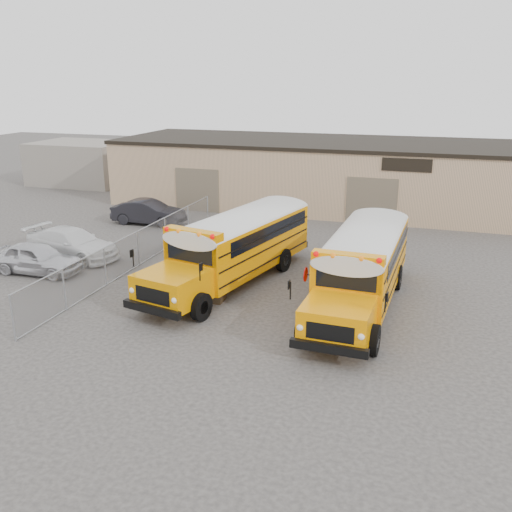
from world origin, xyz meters
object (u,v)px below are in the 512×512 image
(school_bus_left, at_px, (300,213))
(school_bus_right, at_px, (384,225))
(tarp_bundle, at_px, (212,283))
(car_white, at_px, (72,244))
(car_dark, at_px, (149,212))
(car_silver, at_px, (36,258))

(school_bus_left, relative_size, school_bus_right, 1.04)
(tarp_bundle, relative_size, car_white, 0.28)
(school_bus_left, xyz_separation_m, car_white, (-10.74, -5.90, -1.09))
(car_dark, bearing_deg, car_silver, 175.98)
(school_bus_left, xyz_separation_m, car_silver, (-10.91, -8.51, -1.10))
(car_white, relative_size, car_dark, 1.13)
(car_silver, distance_m, car_dark, 10.23)
(car_white, bearing_deg, school_bus_right, -62.55)
(car_white, height_order, car_dark, car_dark)
(car_dark, bearing_deg, tarp_bundle, -141.90)
(tarp_bundle, height_order, car_dark, car_dark)
(tarp_bundle, bearing_deg, school_bus_left, 80.38)
(tarp_bundle, bearing_deg, car_white, 160.49)
(school_bus_right, relative_size, car_silver, 2.44)
(school_bus_right, height_order, car_dark, school_bus_right)
(school_bus_right, relative_size, tarp_bundle, 7.29)
(tarp_bundle, distance_m, car_dark, 13.99)
(car_white, bearing_deg, car_dark, 7.07)
(tarp_bundle, bearing_deg, car_dark, 129.02)
(tarp_bundle, height_order, car_silver, car_silver)
(school_bus_right, height_order, car_silver, school_bus_right)
(school_bus_left, relative_size, car_silver, 2.54)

